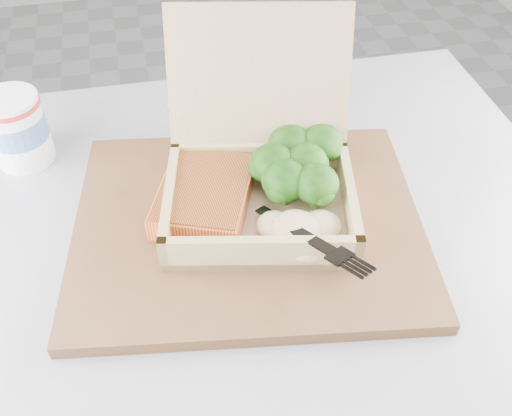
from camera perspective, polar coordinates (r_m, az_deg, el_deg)
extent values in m
plane|color=#96969B|center=(1.43, -19.76, -16.51)|extent=(4.00, 4.00, 0.00)
cylinder|color=black|center=(0.94, 1.01, -20.09)|extent=(0.08, 0.08, 0.69)
cube|color=#9EA0A8|center=(0.64, 1.42, -6.25)|extent=(0.79, 0.79, 0.03)
cube|color=brown|center=(0.65, -0.81, -1.60)|extent=(0.43, 0.37, 0.02)
cube|color=tan|center=(0.64, 0.39, -0.48)|extent=(0.24, 0.20, 0.01)
cube|color=tan|center=(0.64, -8.50, 0.53)|extent=(0.04, 0.16, 0.04)
cube|color=tan|center=(0.64, 9.26, 0.65)|extent=(0.04, 0.16, 0.04)
cube|color=tan|center=(0.58, 0.51, -4.60)|extent=(0.21, 0.05, 0.04)
cube|color=tan|center=(0.69, 0.30, 4.98)|extent=(0.21, 0.05, 0.04)
cube|color=tan|center=(0.66, 0.29, 12.99)|extent=(0.22, 0.11, 0.15)
cube|color=orange|center=(0.64, -5.16, 1.29)|extent=(0.14, 0.16, 0.03)
ellipsoid|color=#CDC285|center=(0.60, 3.99, -2.15)|extent=(0.09, 0.08, 0.03)
cube|color=black|center=(0.62, 0.26, 1.01)|extent=(0.06, 0.11, 0.03)
cube|color=black|center=(0.57, 5.54, -3.63)|extent=(0.04, 0.05, 0.01)
cylinder|color=white|center=(0.78, -22.75, 7.28)|extent=(0.07, 0.07, 0.09)
cylinder|color=#5178B8|center=(0.78, -22.84, 7.55)|extent=(0.07, 0.07, 0.03)
cylinder|color=red|center=(0.76, -23.55, 9.56)|extent=(0.07, 0.07, 0.01)
cube|color=white|center=(0.80, -5.25, 8.05)|extent=(0.09, 0.15, 0.00)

